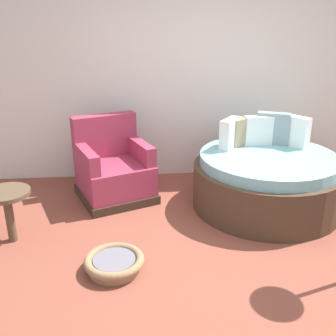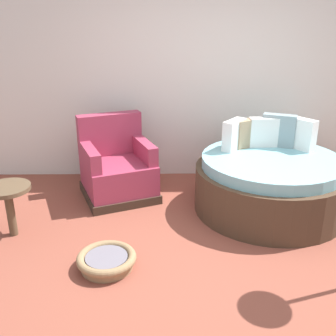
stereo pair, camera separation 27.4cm
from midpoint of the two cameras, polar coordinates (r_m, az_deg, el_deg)
ground_plane at (r=3.57m, az=5.21°, el=-13.39°), size 8.00×8.00×0.02m
back_wall at (r=5.08m, az=1.52°, el=15.11°), size 8.00×0.12×2.94m
round_daybed at (r=4.46m, az=12.43°, el=-1.60°), size 1.63×1.63×0.98m
red_armchair at (r=4.64m, az=-9.67°, el=-0.35°), size 1.04×1.04×0.94m
pet_basket at (r=3.44m, az=-10.17°, el=-13.49°), size 0.51×0.51×0.13m
side_table at (r=3.96m, az=-24.30°, el=-4.37°), size 0.44×0.44×0.52m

